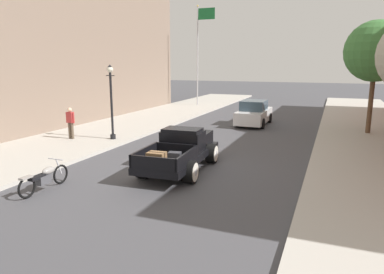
{
  "coord_description": "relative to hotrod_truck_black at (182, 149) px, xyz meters",
  "views": [
    {
      "loc": [
        5.26,
        -12.47,
        4.02
      ],
      "look_at": [
        -0.2,
        1.09,
        1.0
      ],
      "focal_mm": 33.14,
      "sensor_mm": 36.0,
      "label": 1
    }
  ],
  "objects": [
    {
      "name": "building_left_brick",
      "position": [
        -15.88,
        7.88,
        5.63
      ],
      "size": [
        12.0,
        24.0,
        12.76
      ],
      "primitive_type": "cube",
      "color": "#7F6B5B",
      "rests_on": "ground"
    },
    {
      "name": "pedestrian_sidewalk_left",
      "position": [
        -7.37,
        2.29,
        0.33
      ],
      "size": [
        0.53,
        0.22,
        1.65
      ],
      "color": "brown",
      "rests_on": "sidewalk_left"
    },
    {
      "name": "ground_plane",
      "position": [
        0.12,
        0.17,
        -0.75
      ],
      "size": [
        140.0,
        140.0,
        0.0
      ],
      "primitive_type": "plane",
      "color": "#47474C"
    },
    {
      "name": "flagpole",
      "position": [
        -6.64,
        19.5,
        5.02
      ],
      "size": [
        1.74,
        0.16,
        9.16
      ],
      "color": "#B2B2B7",
      "rests_on": "sidewalk_left"
    },
    {
      "name": "motorcycle_parked",
      "position": [
        -3.1,
        -3.99,
        -0.31
      ],
      "size": [
        0.62,
        2.12,
        0.93
      ],
      "color": "black",
      "rests_on": "ground"
    },
    {
      "name": "sidewalk_left",
      "position": [
        -7.13,
        0.17,
        -0.68
      ],
      "size": [
        5.5,
        64.0,
        0.15
      ],
      "primitive_type": "cube",
      "color": "#B7B2A8",
      "rests_on": "ground"
    },
    {
      "name": "hotrod_truck_black",
      "position": [
        0.0,
        0.0,
        0.0
      ],
      "size": [
        2.36,
        5.01,
        1.58
      ],
      "color": "black",
      "rests_on": "ground"
    },
    {
      "name": "street_tree_second",
      "position": [
        7.28,
        9.92,
        3.94
      ],
      "size": [
        3.35,
        3.35,
        6.23
      ],
      "color": "brown",
      "rests_on": "sidewalk_right"
    },
    {
      "name": "car_background_white",
      "position": [
        0.44,
        11.1,
        0.01
      ],
      "size": [
        1.88,
        4.3,
        1.65
      ],
      "color": "silver",
      "rests_on": "ground"
    },
    {
      "name": "street_lamp_near",
      "position": [
        -5.3,
        3.07,
        1.63
      ],
      "size": [
        0.5,
        0.32,
        3.85
      ],
      "color": "black",
      "rests_on": "sidewalk_left"
    }
  ]
}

